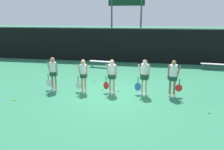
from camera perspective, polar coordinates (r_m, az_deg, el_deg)
The scene contains 21 objects.
ground_plane at distance 10.77m, azimuth 0.11°, elevation -4.70°, with size 140.00×140.00×0.00m, color #2D7F56.
fence_windscreen at distance 17.66m, azimuth 4.22°, elevation 7.77°, with size 60.00×0.08×2.76m.
scoreboard at distance 19.43m, azimuth 3.79°, elevation 17.40°, with size 3.09×0.15×5.75m.
bench_courtside at distance 16.00m, azimuth -2.85°, elevation 3.40°, with size 1.80×0.59×0.46m.
bench_far at distance 16.86m, azimuth 25.20°, elevation 2.47°, with size 1.87×0.59×0.43m.
player_0 at distance 11.27m, azimuth -15.16°, elevation 1.07°, with size 0.66×0.39×1.70m.
player_1 at distance 10.73m, azimuth -7.54°, elevation 0.46°, with size 0.64×0.35×1.64m.
player_2 at distance 10.44m, azimuth -0.06°, elevation 0.35°, with size 0.67×0.40×1.67m.
player_3 at distance 10.33m, azimuth 8.45°, elevation 0.27°, with size 0.69×0.40×1.74m.
player_4 at distance 10.44m, azimuth 15.70°, elevation -0.03°, with size 0.70×0.41×1.73m.
tennis_ball_0 at distance 9.41m, azimuth 24.08°, elevation -8.95°, with size 0.07×0.07×0.07m, color #CCE033.
tennis_ball_1 at distance 11.11m, azimuth 15.22°, elevation -4.45°, with size 0.07×0.07×0.07m, color #CCE033.
tennis_ball_2 at distance 11.09m, azimuth -2.66°, elevation -3.93°, with size 0.07×0.07×0.07m, color #CCE033.
tennis_ball_3 at distance 11.40m, azimuth 15.84°, elevation -3.99°, with size 0.07×0.07×0.07m, color #CCE033.
tennis_ball_4 at distance 10.83m, azimuth -24.47°, elevation -5.84°, with size 0.07×0.07×0.07m, color #CCE033.
tennis_ball_5 at distance 10.97m, azimuth 1.66°, elevation -4.13°, with size 0.07×0.07×0.07m, color #CCE033.
tennis_ball_6 at distance 9.75m, azimuth 9.21°, elevation -6.89°, with size 0.07×0.07×0.07m, color #CCE033.
tennis_ball_7 at distance 12.88m, azimuth -15.93°, elevation -1.77°, with size 0.07×0.07×0.07m, color #CCE033.
tennis_ball_8 at distance 10.69m, azimuth -23.84°, elevation -6.04°, with size 0.07×0.07×0.07m, color #CCE033.
tennis_ball_9 at distance 12.63m, azimuth -4.52°, elevation -1.55°, with size 0.07×0.07×0.07m, color #CCE033.
tennis_ball_10 at distance 12.00m, azimuth 1.04°, elevation -2.43°, with size 0.07×0.07×0.07m, color #CCE033.
Camera 1 is at (1.70, -9.98, 3.68)m, focal length 35.00 mm.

